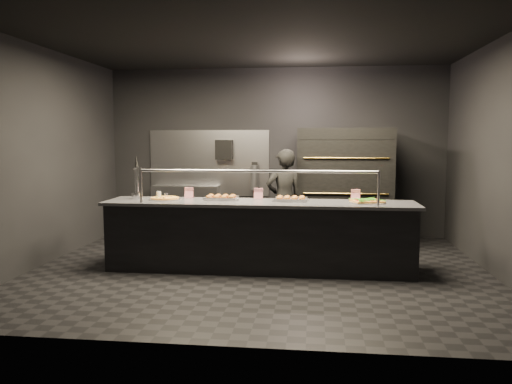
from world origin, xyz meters
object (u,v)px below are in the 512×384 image
worker (284,200)px  prep_shelf (186,210)px  beer_tap (137,187)px  round_pizza (165,198)px  pizza_oven (343,186)px  fire_extinguisher (255,177)px  square_pizza (367,201)px  towel_dispenser (224,150)px  service_counter (259,236)px  trash_bin (261,219)px  slider_tray_a (221,198)px  slider_tray_b (291,199)px

worker → prep_shelf: bearing=-52.9°
beer_tap → round_pizza: (0.40, -0.03, -0.15)m
prep_shelf → pizza_oven: bearing=-8.5°
fire_extinguisher → square_pizza: size_ratio=1.08×
towel_dispenser → beer_tap: size_ratio=0.59×
round_pizza → towel_dispenser: bearing=80.2°
service_counter → trash_bin: size_ratio=5.88×
prep_shelf → slider_tray_a: slider_tray_a is taller
prep_shelf → trash_bin: prep_shelf is taller
pizza_oven → towel_dispenser: bearing=166.9°
beer_tap → round_pizza: beer_tap is taller
service_counter → round_pizza: 1.39m
towel_dispenser → round_pizza: 2.43m
towel_dispenser → beer_tap: (-0.80, -2.29, -0.46)m
towel_dispenser → fire_extinguisher: bearing=1.0°
pizza_oven → round_pizza: pizza_oven is taller
pizza_oven → prep_shelf: size_ratio=1.59×
fire_extinguisher → round_pizza: fire_extinguisher is taller
pizza_oven → worker: pizza_oven is taller
slider_tray_b → trash_bin: (-0.61, 1.99, -0.60)m
worker → round_pizza: bearing=14.2°
prep_shelf → slider_tray_a: 2.47m
pizza_oven → round_pizza: bearing=-143.8°
service_counter → pizza_oven: size_ratio=2.15×
trash_bin → towel_dispenser: bearing=158.0°
service_counter → fire_extinguisher: (-0.35, 2.40, 0.60)m
trash_bin → pizza_oven: bearing=-8.4°
pizza_oven → fire_extinguisher: (-1.55, 0.50, 0.09)m
round_pizza → square_pizza: bearing=-0.8°
beer_tap → slider_tray_b: bearing=0.3°
square_pizza → prep_shelf: bearing=142.7°
round_pizza → slider_tray_a: slider_tray_a is taller
service_counter → slider_tray_a: service_counter is taller
towel_dispenser → beer_tap: towel_dispenser is taller
prep_shelf → beer_tap: bearing=-92.7°
square_pizza → slider_tray_a: bearing=176.5°
square_pizza → round_pizza: bearing=179.2°
beer_tap → pizza_oven: bearing=31.8°
slider_tray_b → trash_bin: size_ratio=0.68×
beer_tap → slider_tray_a: size_ratio=1.15×
fire_extinguisher → slider_tray_a: (-0.19, -2.25, -0.11)m
worker → trash_bin: bearing=-85.2°
beer_tap → worker: 2.27m
round_pizza → square_pizza: (2.70, -0.04, 0.00)m
worker → square_pizza: bearing=111.6°
round_pizza → slider_tray_b: 1.71m
slider_tray_b → worker: size_ratio=0.30×
fire_extinguisher → towel_dispenser: bearing=-179.0°
slider_tray_b → fire_extinguisher: bearing=108.4°
service_counter → beer_tap: size_ratio=6.89×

